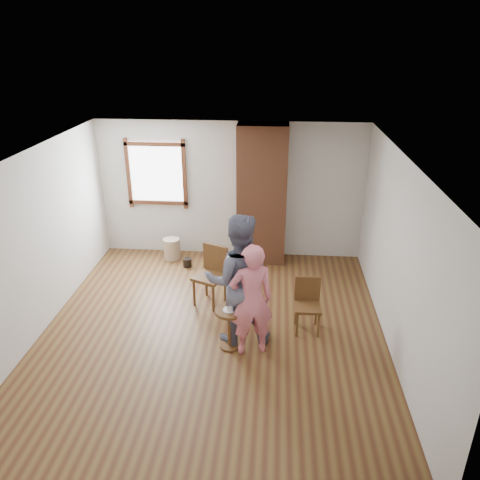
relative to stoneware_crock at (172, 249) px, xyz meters
name	(u,v)px	position (x,y,z in m)	size (l,w,h in m)	color
ground	(213,333)	(1.12, -2.40, -0.21)	(5.50, 5.50, 0.00)	brown
room_shell	(212,203)	(1.07, -1.79, 1.60)	(5.04, 5.52, 2.62)	silver
brick_chimney	(262,195)	(1.72, 0.10, 1.09)	(0.90, 0.50, 2.60)	#985535
stoneware_crock	(172,249)	(0.00, 0.00, 0.00)	(0.32, 0.32, 0.41)	tan
dark_pot	(187,263)	(0.36, -0.33, -0.12)	(0.16, 0.16, 0.16)	black
dining_chair_left	(212,272)	(1.00, -1.51, 0.33)	(0.59, 0.59, 0.96)	brown
dining_chair_right	(307,302)	(2.49, -2.16, 0.25)	(0.39, 0.39, 0.81)	brown
side_table	(230,322)	(1.40, -2.70, 0.20)	(0.40, 0.40, 0.60)	brown
cake_plate	(229,310)	(1.40, -2.70, 0.40)	(0.18, 0.18, 0.01)	white
cake_slice	(230,308)	(1.41, -2.70, 0.43)	(0.08, 0.07, 0.06)	silver
man	(238,280)	(1.50, -2.51, 0.75)	(0.93, 0.72, 1.91)	black
person_pink	(251,300)	(1.70, -2.77, 0.60)	(0.59, 0.39, 1.62)	pink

